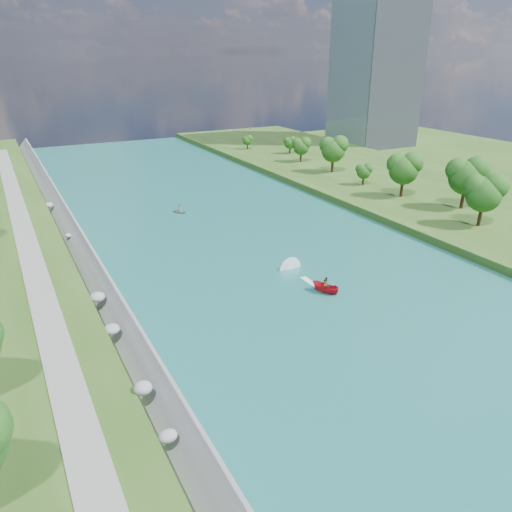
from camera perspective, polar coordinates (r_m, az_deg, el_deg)
ground at (r=62.60m, az=9.87°, el=-6.60°), size 260.00×260.00×0.00m
river_water at (r=77.64m, az=1.01°, el=-0.31°), size 55.00×240.00×0.10m
berm_east at (r=108.87m, az=24.62°, el=4.72°), size 44.00×240.00×1.50m
riprap_bank at (r=68.53m, az=-17.97°, el=-3.05°), size 3.64×236.00×4.46m
riverside_path at (r=68.15m, az=-23.74°, el=-2.45°), size 3.00×200.00×0.10m
office_tower at (r=180.78m, az=13.63°, el=21.77°), size 22.00×22.00×60.00m
trees_east at (r=109.78m, az=17.00°, el=9.05°), size 14.90×144.37×11.85m
motorboat at (r=68.46m, az=7.08°, el=-3.10°), size 3.60×18.83×2.15m
raft at (r=101.05m, az=-8.69°, el=5.12°), size 3.32×3.61×1.72m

